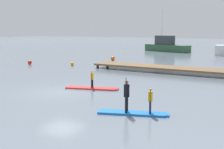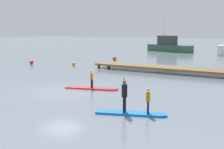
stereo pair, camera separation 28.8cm
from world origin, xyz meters
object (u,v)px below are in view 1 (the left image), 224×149
paddler_adult (127,94)px  mooring_buoy_mid (30,62)px  paddler_child_solo (92,78)px  fishing_boat_green_midground (166,46)px  mooring_buoy_far (113,58)px  mooring_buoy_near (72,64)px  paddleboard_near (92,88)px  paddler_child_front (150,99)px  paddleboard_far (133,113)px

paddler_adult → mooring_buoy_mid: (-19.35, 12.20, -0.75)m
paddler_child_solo → fishing_boat_green_midground: size_ratio=0.12×
paddler_child_solo → mooring_buoy_far: 18.73m
mooring_buoy_near → paddleboard_near: bearing=-45.7°
paddleboard_near → mooring_buoy_far: mooring_buoy_far is taller
paddler_child_front → mooring_buoy_near: (-15.43, 13.43, -0.58)m
mooring_buoy_mid → paddleboard_near: bearing=-29.1°
paddleboard_far → paddler_adult: bearing=-158.5°
mooring_buoy_far → paddleboard_far: bearing=-56.9°
paddler_adult → paddler_child_front: size_ratio=1.44×
paddleboard_near → paddler_child_solo: bearing=-22.2°
paddleboard_far → mooring_buoy_far: (-13.56, 20.78, 0.23)m
paddler_adult → fishing_boat_green_midground: bearing=108.2°
paddleboard_far → mooring_buoy_near: 20.07m
fishing_boat_green_midground → paddleboard_far: bearing=-71.4°
paddler_child_solo → mooring_buoy_mid: (-14.45, 8.06, -0.51)m
mooring_buoy_near → paddler_adult: bearing=-43.9°
paddleboard_near → fishing_boat_green_midground: bearing=102.9°
paddleboard_far → mooring_buoy_mid: 23.07m
paddleboard_near → paddleboard_far: bearing=-37.7°
mooring_buoy_near → fishing_boat_green_midground: bearing=87.2°
paddler_child_solo → mooring_buoy_far: (-8.36, 16.76, -0.46)m
paddleboard_far → mooring_buoy_far: 24.82m
paddler_child_solo → mooring_buoy_mid: 16.55m
paddler_child_solo → paddler_child_front: paddler_child_front is taller
paddleboard_far → mooring_buoy_far: mooring_buoy_far is taller
fishing_boat_green_midground → mooring_buoy_mid: fishing_boat_green_midground is taller
mooring_buoy_near → mooring_buoy_mid: bearing=-162.0°
paddleboard_far → mooring_buoy_near: size_ratio=8.63×
paddler_adult → paddler_child_front: (1.07, 0.39, -0.21)m
paddleboard_far → paddler_child_front: bearing=19.5°
paddler_adult → paddleboard_near: bearing=139.8°
mooring_buoy_mid → mooring_buoy_far: 10.62m
mooring_buoy_near → mooring_buoy_far: (1.11, 7.08, 0.09)m
mooring_buoy_near → mooring_buoy_mid: (-4.99, -1.62, 0.04)m
fishing_boat_green_midground → mooring_buoy_mid: (-6.26, -27.74, -0.79)m
mooring_buoy_mid → fishing_boat_green_midground: bearing=77.3°
mooring_buoy_near → paddleboard_far: bearing=-43.1°
paddler_child_front → fishing_boat_green_midground: bearing=109.7°
fishing_boat_green_midground → mooring_buoy_near: size_ratio=23.44×
paddler_adult → mooring_buoy_mid: bearing=147.8°
fishing_boat_green_midground → mooring_buoy_near: bearing=-92.8°
paddler_child_solo → paddleboard_far: (5.20, -4.03, -0.70)m
paddleboard_far → paddler_adult: paddler_adult is taller
paddleboard_near → paddler_adult: size_ratio=2.13×
paddler_child_solo → fishing_boat_green_midground: (-8.19, 35.80, 0.28)m
paddler_child_front → mooring_buoy_near: paddler_child_front is taller
fishing_boat_green_midground → paddler_child_solo: bearing=-77.1°
paddler_child_front → fishing_boat_green_midground: fishing_boat_green_midground is taller
mooring_buoy_mid → paddler_child_solo: bearing=-29.1°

